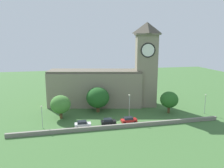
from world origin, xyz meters
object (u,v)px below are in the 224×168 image
Objects in this scene: streetlamp_west_end at (42,113)px; tree_riverside_east at (61,104)px; church at (109,81)px; tree_riverside_west at (169,100)px; streetlamp_west_mid at (129,103)px; car_black at (108,122)px; streetlamp_central at (205,101)px; car_red at (129,120)px; car_white at (83,124)px; tree_by_tower at (98,98)px.

tree_riverside_east reaches higher than streetlamp_west_end.
church is 21.72m from tree_riverside_west.
streetlamp_west_end is 24.35m from streetlamp_west_mid.
car_black is at bearing -4.36° from streetlamp_west_end.
church reaches higher than streetlamp_central.
car_red is 0.60× the size of streetlamp_west_mid.
car_white is at bearing -120.35° from church.
church reaches higher than car_black.
car_red is 0.66× the size of tree_riverside_west.
tree_riverside_west is at bearing 12.56° from car_white.
church is 28.15m from streetlamp_west_end.
car_white is at bearing -9.75° from streetlamp_west_end.
church reaches higher than streetlamp_west_mid.
tree_riverside_west is at bearing -14.62° from tree_by_tower.
car_black is at bearing -31.58° from tree_riverside_east.
streetlamp_west_end is at bearing -178.74° from streetlamp_central.
car_white is at bearing -55.72° from tree_riverside_east.
church is 5.56× the size of tree_riverside_east.
car_black is 0.58× the size of tree_riverside_east.
car_black is at bearing -160.94° from streetlamp_west_mid.
church is 9.64m from tree_by_tower.
car_white is 39.04m from streetlamp_central.
streetlamp_west_end is (-21.68, -17.39, -4.46)m from church.
tree_by_tower is (16.49, 10.25, 0.60)m from streetlamp_west_end.
tree_riverside_east is (-11.72, -3.71, -0.48)m from tree_by_tower.
car_white is at bearing -177.24° from car_red.
tree_by_tower is at bearing 165.38° from tree_riverside_west.
church is at bearing 149.36° from streetlamp_central.
streetlamp_central is 44.79m from tree_riverside_east.
tree_riverside_west is (22.11, -5.77, -0.45)m from tree_by_tower.
streetlamp_west_end is (-10.45, 1.80, 3.30)m from car_white.
church is 9.54× the size of car_black.
tree_riverside_west is at bearing 15.46° from car_black.
tree_by_tower is (-5.19, -7.15, -3.86)m from church.
streetlamp_west_mid is at bearing 11.37° from car_white.
tree_riverside_east is (-19.54, 5.54, -0.73)m from streetlamp_west_mid.
tree_riverside_east is at bearing 124.28° from car_white.
streetlamp_west_mid reaches higher than streetlamp_central.
streetlamp_west_mid is 1.09× the size of tree_riverside_east.
streetlamp_west_end is at bearing -141.27° from church.
streetlamp_central is at bearing -6.99° from tree_riverside_east.
streetlamp_central is 0.91× the size of tree_riverside_east.
tree_by_tower is (-1.08, 11.58, 3.92)m from car_black.
streetlamp_west_mid reaches higher than tree_riverside_west.
car_white is 0.57× the size of streetlamp_west_mid.
streetlamp_central is at bearing 5.00° from car_red.
streetlamp_central is at bearing 4.37° from car_black.
tree_riverside_east reaches higher than car_black.
tree_riverside_west is at bearing -37.35° from church.
church is at bearing 142.65° from tree_riverside_west.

